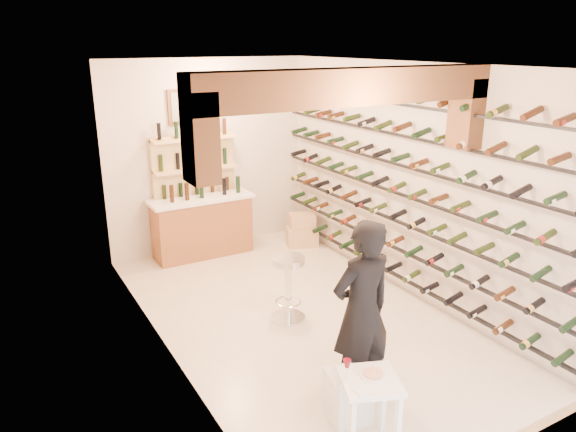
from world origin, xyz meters
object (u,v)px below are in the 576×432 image
object	(u,v)px
back_counter	(202,225)
person	(362,312)
chrome_barstool	(288,284)
crate_lower	(302,236)
white_stool	(348,396)
wine_rack	(396,187)
tasting_table	(369,391)

from	to	relation	value
back_counter	person	size ratio (longest dim) A/B	0.90
chrome_barstool	crate_lower	xyz separation A→B (m)	(1.54, 2.20, -0.34)
white_stool	crate_lower	size ratio (longest dim) A/B	0.89
person	chrome_barstool	size ratio (longest dim) A/B	2.18
wine_rack	white_stool	bearing A→B (deg)	-138.01
back_counter	person	bearing A→B (deg)	-90.44
white_stool	chrome_barstool	size ratio (longest dim) A/B	0.55
back_counter	white_stool	world-z (taller)	back_counter
wine_rack	tasting_table	bearing A→B (deg)	-133.70
tasting_table	chrome_barstool	size ratio (longest dim) A/B	1.00
wine_rack	person	bearing A→B (deg)	-137.37
person	crate_lower	distance (m)	4.34
wine_rack	tasting_table	world-z (taller)	wine_rack
person	chrome_barstool	distance (m)	1.78
white_stool	person	size ratio (longest dim) A/B	0.25
back_counter	tasting_table	xyz separation A→B (m)	(-0.43, -5.01, 0.05)
white_stool	crate_lower	xyz separation A→B (m)	(2.01, 4.15, -0.08)
back_counter	person	distance (m)	4.38
wine_rack	person	world-z (taller)	wine_rack
back_counter	tasting_table	bearing A→B (deg)	-94.86
chrome_barstool	crate_lower	world-z (taller)	chrome_barstool
wine_rack	person	size ratio (longest dim) A/B	3.02
back_counter	chrome_barstool	world-z (taller)	back_counter
wine_rack	crate_lower	size ratio (longest dim) A/B	10.65
person	crate_lower	xyz separation A→B (m)	(1.71, 3.92, -0.78)
person	wine_rack	bearing A→B (deg)	-139.23
back_counter	tasting_table	distance (m)	5.03
white_stool	crate_lower	distance (m)	4.61
crate_lower	tasting_table	bearing A→B (deg)	-114.75
wine_rack	chrome_barstool	size ratio (longest dim) A/B	6.59
white_stool	chrome_barstool	xyz separation A→B (m)	(0.46, 1.95, 0.26)
white_stool	tasting_table	bearing A→B (deg)	-102.78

